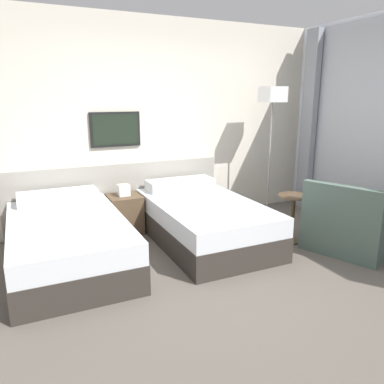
# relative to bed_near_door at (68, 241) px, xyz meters

# --- Properties ---
(ground_plane) EXTENTS (16.00, 16.00, 0.00)m
(ground_plane) POSITION_rel_bed_near_door_xyz_m (1.25, -1.00, -0.26)
(ground_plane) COLOR #5B544C
(wall_headboard) EXTENTS (10.00, 0.10, 2.70)m
(wall_headboard) POSITION_rel_bed_near_door_xyz_m (1.23, 1.00, 1.04)
(wall_headboard) COLOR beige
(wall_headboard) RESTS_ON ground_plane
(bed_near_door) EXTENTS (1.12, 1.90, 0.62)m
(bed_near_door) POSITION_rel_bed_near_door_xyz_m (0.00, 0.00, 0.00)
(bed_near_door) COLOR #332D28
(bed_near_door) RESTS_ON ground_plane
(bed_near_window) EXTENTS (1.12, 1.90, 0.62)m
(bed_near_window) POSITION_rel_bed_near_door_xyz_m (1.56, 0.00, 0.00)
(bed_near_window) COLOR #332D28
(bed_near_window) RESTS_ON ground_plane
(nightstand) EXTENTS (0.40, 0.43, 0.63)m
(nightstand) POSITION_rel_bed_near_door_xyz_m (0.78, 0.68, -0.00)
(nightstand) COLOR brown
(nightstand) RESTS_ON ground_plane
(floor_lamp) EXTENTS (0.29, 0.29, 1.83)m
(floor_lamp) POSITION_rel_bed_near_door_xyz_m (2.84, 0.46, 1.33)
(floor_lamp) COLOR #9E9993
(floor_lamp) RESTS_ON ground_plane
(side_table) EXTENTS (0.36, 0.36, 0.58)m
(side_table) POSITION_rel_bed_near_door_xyz_m (2.51, -0.48, 0.14)
(side_table) COLOR brown
(side_table) RESTS_ON ground_plane
(armchair) EXTENTS (1.07, 1.09, 0.80)m
(armchair) POSITION_rel_bed_near_door_xyz_m (2.95, -0.94, 0.02)
(armchair) COLOR #4C6056
(armchair) RESTS_ON ground_plane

